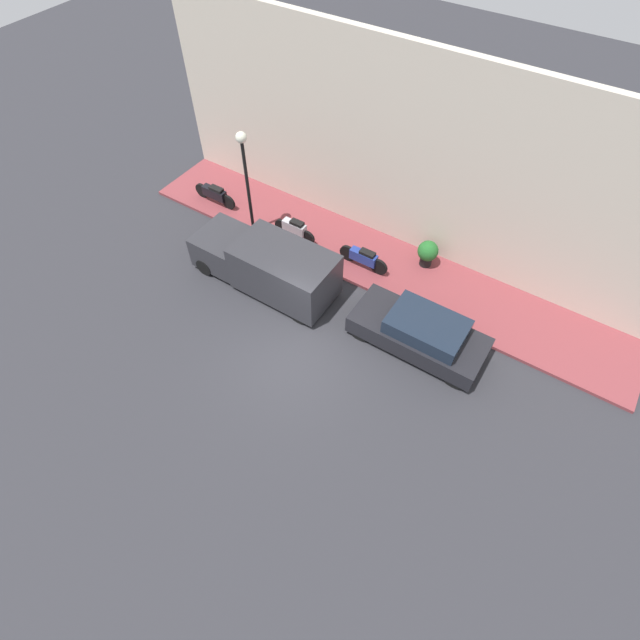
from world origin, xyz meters
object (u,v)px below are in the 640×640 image
(scooter_silver, at_px, (295,229))
(potted_plant, at_px, (428,252))
(motorcycle_blue, at_px, (364,258))
(streetlamp, at_px, (245,164))
(parked_car, at_px, (420,333))
(delivery_van, at_px, (266,264))
(motorcycle_black, at_px, (215,194))

(scooter_silver, height_order, potted_plant, potted_plant)
(motorcycle_blue, distance_m, streetlamp, 5.24)
(parked_car, bearing_deg, potted_plant, 21.79)
(delivery_van, height_order, scooter_silver, delivery_van)
(scooter_silver, bearing_deg, motorcycle_black, 90.07)
(scooter_silver, relative_size, streetlamp, 0.43)
(scooter_silver, height_order, motorcycle_black, scooter_silver)
(parked_car, bearing_deg, delivery_van, 94.19)
(motorcycle_black, bearing_deg, scooter_silver, -89.93)
(delivery_van, height_order, motorcycle_black, delivery_van)
(motorcycle_blue, bearing_deg, potted_plant, -53.95)
(delivery_van, distance_m, streetlamp, 3.52)
(potted_plant, bearing_deg, motorcycle_blue, 126.05)
(motorcycle_blue, relative_size, streetlamp, 0.47)
(delivery_van, bearing_deg, motorcycle_black, 61.67)
(delivery_van, height_order, potted_plant, delivery_van)
(delivery_van, xyz_separation_m, motorcycle_black, (2.36, 4.37, -0.38))
(parked_car, distance_m, motorcycle_blue, 3.77)
(scooter_silver, distance_m, streetlamp, 3.01)
(parked_car, bearing_deg, scooter_silver, 72.38)
(motorcycle_black, xyz_separation_m, streetlamp, (-0.48, -2.28, 2.50))
(motorcycle_black, bearing_deg, parked_car, -100.95)
(scooter_silver, distance_m, potted_plant, 4.99)
(scooter_silver, distance_m, motorcycle_black, 3.91)
(delivery_van, relative_size, potted_plant, 5.13)
(delivery_van, bearing_deg, parked_car, -85.81)
(motorcycle_black, bearing_deg, potted_plant, -80.77)
(potted_plant, bearing_deg, scooter_silver, 106.39)
(delivery_van, bearing_deg, potted_plant, -48.90)
(delivery_van, xyz_separation_m, potted_plant, (3.77, -4.32, -0.23))
(streetlamp, bearing_deg, motorcycle_blue, -83.09)
(motorcycle_black, relative_size, potted_plant, 1.97)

